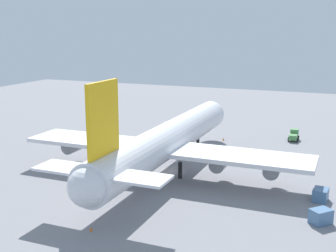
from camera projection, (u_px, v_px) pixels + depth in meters
ground_plane at (168, 171)px, 79.87m from camera, size 231.96×231.96×0.00m
cargo_airplane at (168, 140)px, 78.45m from camera, size 57.99×51.19×18.73m
baggage_tug at (294, 135)px, 102.00m from camera, size 4.23×2.26×2.42m
pushback_tractor at (172, 124)px, 113.72m from camera, size 4.61×4.97×2.49m
cargo_container_fore at (320, 195)px, 65.92m from camera, size 2.92×2.31×1.90m
cargo_container_aft at (321, 216)px, 58.18m from camera, size 3.29×3.24×1.99m
safety_cone_nose at (223, 139)px, 102.18m from camera, size 0.42×0.42×0.60m
safety_cone_tail at (91, 229)px, 56.19m from camera, size 0.39×0.39×0.56m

